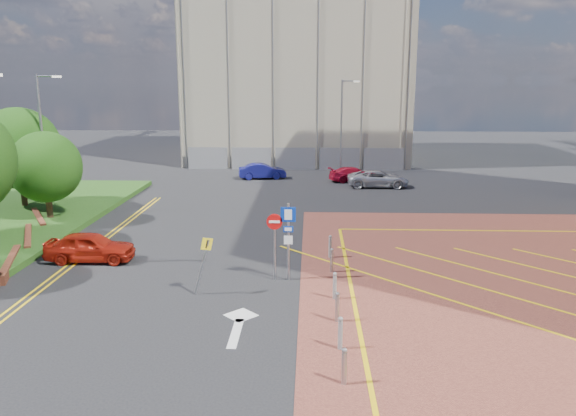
# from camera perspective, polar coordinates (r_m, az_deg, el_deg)

# --- Properties ---
(ground) EXTENTS (140.00, 140.00, 0.00)m
(ground) POSITION_cam_1_polar(r_m,az_deg,el_deg) (22.14, -1.38, -8.18)
(ground) COLOR black
(ground) RESTS_ON ground
(retaining_wall) EXTENTS (6.06, 20.33, 0.40)m
(retaining_wall) POSITION_cam_1_polar(r_m,az_deg,el_deg) (27.29, -26.76, -5.06)
(retaining_wall) COLOR brown
(retaining_wall) RESTS_ON ground
(tree_c) EXTENTS (4.00, 4.00, 4.90)m
(tree_c) POSITION_cam_1_polar(r_m,az_deg,el_deg) (34.36, -23.41, 3.84)
(tree_c) COLOR #3D2B1C
(tree_c) RESTS_ON grass_bed
(tree_d) EXTENTS (5.00, 5.00, 6.08)m
(tree_d) POSITION_cam_1_polar(r_m,az_deg,el_deg) (38.28, -25.66, 5.48)
(tree_d) COLOR #3D2B1C
(tree_d) RESTS_ON grass_bed
(lamp_left_far) EXTENTS (1.53, 0.16, 8.00)m
(lamp_left_far) POSITION_cam_1_polar(r_m,az_deg,el_deg) (36.38, -23.59, 6.61)
(lamp_left_far) COLOR #9EA0A8
(lamp_left_far) RESTS_ON grass_bed
(lamp_back) EXTENTS (1.53, 0.16, 8.00)m
(lamp_back) POSITION_cam_1_polar(r_m,az_deg,el_deg) (48.83, 5.53, 8.58)
(lamp_back) COLOR #9EA0A8
(lamp_back) RESTS_ON ground
(sign_cluster) EXTENTS (1.17, 0.12, 3.20)m
(sign_cluster) POSITION_cam_1_polar(r_m,az_deg,el_deg) (22.45, -0.49, -2.63)
(sign_cluster) COLOR #9EA0A8
(sign_cluster) RESTS_ON ground
(warning_sign) EXTENTS (0.76, 0.42, 2.25)m
(warning_sign) POSITION_cam_1_polar(r_m,az_deg,el_deg) (21.32, -8.56, -5.09)
(warning_sign) COLOR #9EA0A8
(warning_sign) RESTS_ON ground
(bollard_row) EXTENTS (0.14, 11.14, 0.90)m
(bollard_row) POSITION_cam_1_polar(r_m,az_deg,el_deg) (20.40, 4.85, -8.69)
(bollard_row) COLOR #9EA0A8
(bollard_row) RESTS_ON forecourt
(construction_building) EXTENTS (21.20, 19.20, 22.00)m
(construction_building) POSITION_cam_1_polar(r_m,az_deg,el_deg) (60.72, 1.03, 15.73)
(construction_building) COLOR #B0A590
(construction_building) RESTS_ON ground
(construction_fence) EXTENTS (21.60, 0.06, 2.00)m
(construction_fence) POSITION_cam_1_polar(r_m,az_deg,el_deg) (51.10, 1.86, 5.03)
(construction_fence) COLOR gray
(construction_fence) RESTS_ON ground
(car_red_left) EXTENTS (3.96, 1.68, 1.33)m
(car_red_left) POSITION_cam_1_polar(r_m,az_deg,el_deg) (26.68, -19.47, -3.74)
(car_red_left) COLOR #A71C0E
(car_red_left) RESTS_ON ground
(car_blue_back) EXTENTS (4.04, 2.00, 1.27)m
(car_blue_back) POSITION_cam_1_polar(r_m,az_deg,el_deg) (46.37, -2.63, 3.77)
(car_blue_back) COLOR navy
(car_blue_back) RESTS_ON ground
(car_red_back) EXTENTS (4.25, 2.57, 1.15)m
(car_red_back) POSITION_cam_1_polar(r_m,az_deg,el_deg) (45.44, 6.69, 3.43)
(car_red_back) COLOR #B80F2C
(car_red_back) RESTS_ON ground
(car_silver_back) EXTENTS (4.62, 2.15, 1.28)m
(car_silver_back) POSITION_cam_1_polar(r_m,az_deg,el_deg) (43.24, 9.13, 2.96)
(car_silver_back) COLOR #B5B5BC
(car_silver_back) RESTS_ON ground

